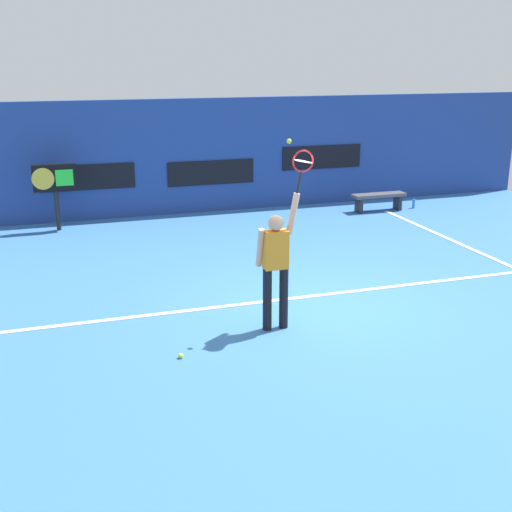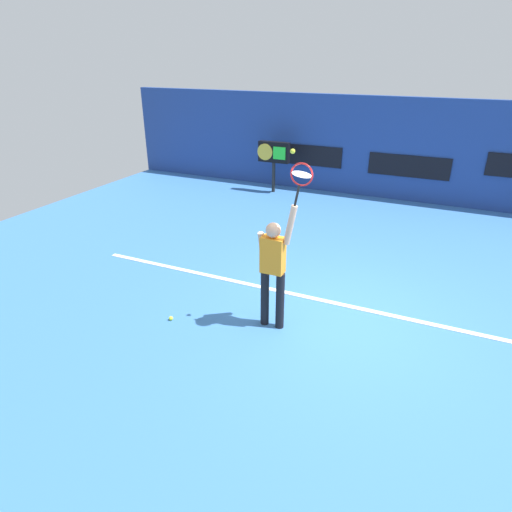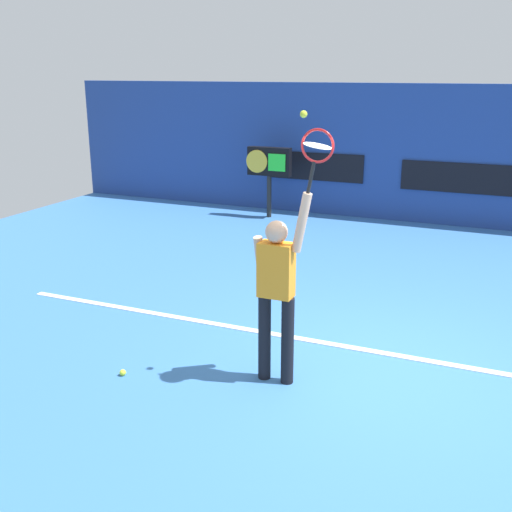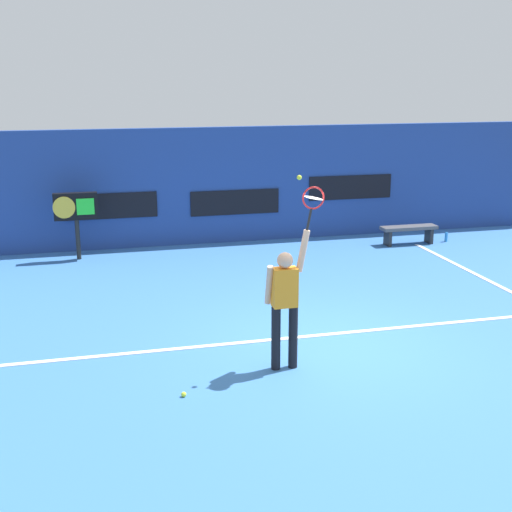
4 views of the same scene
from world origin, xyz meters
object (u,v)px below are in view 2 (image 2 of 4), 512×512
object	(u,v)px
tennis_racket	(301,177)
spare_ball	(171,318)
scoreboard_clock	(274,154)
tennis_player	(273,266)
tennis_ball	(293,151)

from	to	relation	value
tennis_racket	spare_ball	bearing A→B (deg)	-163.91
spare_ball	tennis_racket	bearing A→B (deg)	16.09
tennis_racket	scoreboard_clock	xyz separation A→B (m)	(-3.19, 6.78, -1.24)
tennis_player	spare_ball	size ratio (longest dim) A/B	29.24
tennis_player	tennis_racket	xyz separation A→B (m)	(0.38, -0.00, 1.37)
tennis_racket	scoreboard_clock	distance (m)	7.59
tennis_player	tennis_ball	bearing A→B (deg)	24.05
tennis_ball	tennis_player	bearing A→B (deg)	-155.95
tennis_player	tennis_racket	distance (m)	1.42
tennis_player	scoreboard_clock	size ratio (longest dim) A/B	1.32
tennis_ball	spare_ball	world-z (taller)	tennis_ball
scoreboard_clock	spare_ball	size ratio (longest dim) A/B	22.16
tennis_racket	spare_ball	world-z (taller)	tennis_racket
tennis_player	scoreboard_clock	distance (m)	7.34
tennis_racket	spare_ball	xyz separation A→B (m)	(-1.88, -0.54, -2.35)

